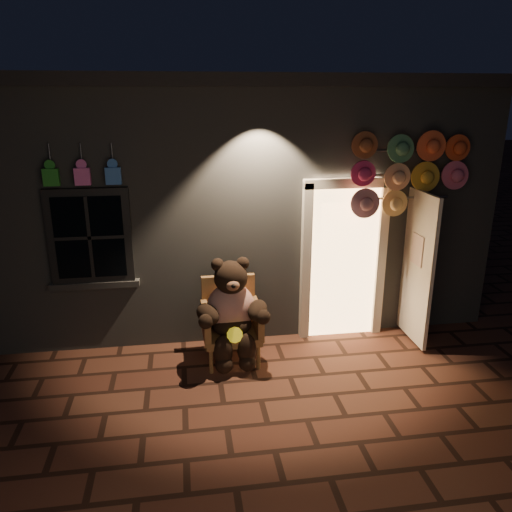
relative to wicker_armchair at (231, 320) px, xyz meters
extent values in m
plane|color=#583121|center=(0.23, -1.02, -0.52)|extent=(60.00, 60.00, 0.00)
cube|color=slate|center=(0.23, 2.98, 1.13)|extent=(7.00, 5.00, 3.30)
cube|color=black|center=(0.23, 2.98, 2.86)|extent=(7.30, 5.30, 0.16)
cube|color=black|center=(-1.67, 0.44, 1.03)|extent=(1.00, 0.10, 1.20)
cube|color=black|center=(-1.67, 0.41, 1.03)|extent=(0.82, 0.06, 1.02)
cube|color=slate|center=(-1.67, 0.44, 0.40)|extent=(1.10, 0.14, 0.08)
cube|color=#FEBD72|center=(1.58, 0.46, 0.53)|extent=(0.92, 0.10, 2.10)
cube|color=beige|center=(1.06, 0.42, 0.53)|extent=(0.12, 0.12, 2.20)
cube|color=beige|center=(2.10, 0.42, 0.53)|extent=(0.12, 0.12, 2.20)
cube|color=beige|center=(1.58, 0.42, 1.61)|extent=(1.16, 0.12, 0.12)
cube|color=beige|center=(2.48, 0.08, 0.53)|extent=(0.05, 0.80, 2.00)
cube|color=#258424|center=(-2.02, 0.36, 1.78)|extent=(0.18, 0.07, 0.20)
cylinder|color=#59595E|center=(-2.02, 0.42, 2.03)|extent=(0.02, 0.02, 0.25)
cube|color=pink|center=(-1.67, 0.36, 1.78)|extent=(0.18, 0.07, 0.20)
cylinder|color=#59595E|center=(-1.67, 0.42, 2.03)|extent=(0.02, 0.02, 0.25)
cube|color=#376DC2|center=(-1.32, 0.36, 1.78)|extent=(0.18, 0.07, 0.20)
cylinder|color=#59595E|center=(-1.32, 0.42, 2.03)|extent=(0.02, 0.02, 0.25)
cube|color=olive|center=(0.00, -0.08, -0.16)|extent=(0.70, 0.65, 0.10)
cube|color=olive|center=(-0.01, 0.21, 0.18)|extent=(0.68, 0.10, 0.68)
cube|color=olive|center=(-0.32, -0.11, 0.03)|extent=(0.10, 0.58, 0.39)
cube|color=olive|center=(0.32, -0.09, 0.03)|extent=(0.10, 0.58, 0.39)
cylinder|color=olive|center=(-0.28, -0.36, -0.36)|extent=(0.05, 0.05, 0.31)
cylinder|color=olive|center=(0.30, -0.35, -0.36)|extent=(0.05, 0.05, 0.31)
cylinder|color=olive|center=(-0.30, 0.18, -0.36)|extent=(0.05, 0.05, 0.31)
cylinder|color=olive|center=(0.28, 0.20, -0.36)|extent=(0.05, 0.05, 0.31)
ellipsoid|color=#B62F13|center=(0.00, -0.04, 0.18)|extent=(0.62, 0.50, 0.63)
ellipsoid|color=black|center=(0.00, -0.11, 0.00)|extent=(0.51, 0.44, 0.30)
sphere|color=black|center=(0.00, -0.09, 0.60)|extent=(0.42, 0.42, 0.41)
sphere|color=black|center=(-0.15, -0.07, 0.76)|extent=(0.16, 0.16, 0.16)
sphere|color=black|center=(0.15, -0.06, 0.76)|extent=(0.16, 0.16, 0.16)
ellipsoid|color=#8E5C40|center=(0.01, -0.27, 0.56)|extent=(0.16, 0.12, 0.13)
ellipsoid|color=black|center=(-0.30, -0.25, 0.21)|extent=(0.37, 0.47, 0.23)
ellipsoid|color=black|center=(0.31, -0.23, 0.21)|extent=(0.35, 0.47, 0.23)
ellipsoid|color=black|center=(-0.13, -0.39, -0.22)|extent=(0.23, 0.23, 0.39)
ellipsoid|color=black|center=(0.15, -0.38, -0.22)|extent=(0.23, 0.23, 0.39)
sphere|color=black|center=(-0.13, -0.44, -0.38)|extent=(0.21, 0.21, 0.21)
sphere|color=black|center=(0.15, -0.43, -0.38)|extent=(0.21, 0.21, 0.21)
cylinder|color=yellow|center=(0.01, -0.38, -0.02)|extent=(0.20, 0.09, 0.19)
cylinder|color=#59595E|center=(2.62, 0.36, 0.86)|extent=(0.04, 0.04, 2.75)
cylinder|color=#59595E|center=(2.31, 0.34, 2.03)|extent=(1.22, 0.03, 0.03)
cylinder|color=#59595E|center=(2.31, 0.34, 1.72)|extent=(1.22, 0.03, 0.03)
cylinder|color=#59595E|center=(2.31, 0.34, 1.42)|extent=(1.22, 0.03, 0.03)
cylinder|color=brown|center=(1.73, 0.28, 2.08)|extent=(0.35, 0.11, 0.35)
cylinder|color=#498558|center=(2.13, 0.25, 2.08)|extent=(0.35, 0.11, 0.35)
cylinder|color=#E9582F|center=(2.54, 0.22, 2.08)|extent=(0.35, 0.11, 0.35)
cylinder|color=#E24C21|center=(2.95, 0.28, 2.08)|extent=(0.35, 0.11, 0.35)
cylinder|color=#CF2C66|center=(1.73, 0.25, 1.72)|extent=(0.35, 0.11, 0.35)
cylinder|color=#EBA374|center=(2.13, 0.22, 1.72)|extent=(0.35, 0.11, 0.35)
cylinder|color=gold|center=(2.54, 0.28, 1.72)|extent=(0.35, 0.11, 0.35)
cylinder|color=#F56486|center=(2.95, 0.25, 1.72)|extent=(0.35, 0.11, 0.35)
cylinder|color=#C9828B|center=(1.73, 0.22, 1.37)|extent=(0.35, 0.11, 0.35)
cylinder|color=#E6BA6E|center=(2.13, 0.28, 1.37)|extent=(0.35, 0.11, 0.35)
camera|label=1|loc=(-0.53, -5.69, 2.70)|focal=35.00mm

